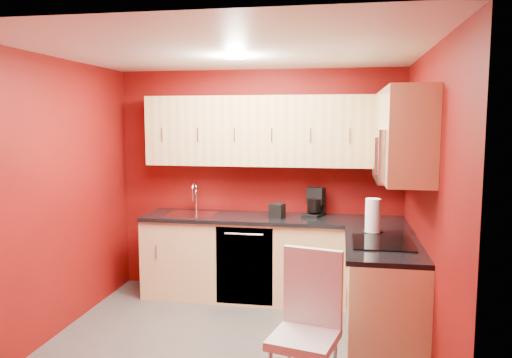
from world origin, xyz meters
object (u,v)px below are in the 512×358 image
(coffee_maker, at_px, (313,202))
(napkin_holder, at_px, (277,211))
(dining_chair, at_px, (304,331))
(sink, at_px, (192,211))
(paper_towel, at_px, (373,216))
(microwave, at_px, (400,155))

(coffee_maker, relative_size, napkin_holder, 2.03)
(napkin_holder, relative_size, dining_chair, 0.14)
(sink, bearing_deg, napkin_holder, -3.49)
(sink, relative_size, napkin_holder, 3.44)
(sink, height_order, dining_chair, sink)
(napkin_holder, bearing_deg, sink, 176.51)
(paper_towel, bearing_deg, sink, 162.07)
(microwave, relative_size, sink, 1.46)
(sink, bearing_deg, paper_towel, -17.93)
(microwave, height_order, dining_chair, microwave)
(paper_towel, distance_m, dining_chair, 1.56)
(napkin_holder, height_order, dining_chair, napkin_holder)
(sink, height_order, paper_towel, sink)
(microwave, height_order, sink, microwave)
(microwave, relative_size, coffee_maker, 2.48)
(dining_chair, bearing_deg, microwave, 68.37)
(microwave, distance_m, napkin_holder, 1.62)
(paper_towel, bearing_deg, coffee_maker, 129.21)
(coffee_maker, xyz_separation_m, paper_towel, (0.58, -0.72, 0.01))
(sink, height_order, napkin_holder, sink)
(microwave, bearing_deg, sink, 154.40)
(sink, xyz_separation_m, paper_towel, (1.92, -0.62, 0.13))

